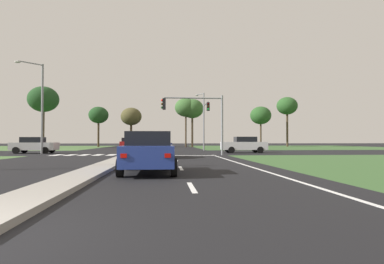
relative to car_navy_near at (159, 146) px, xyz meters
The scene contains 37 objects.
ground_plane 10.27m from the car_navy_near, 103.27° to the left, with size 200.00×200.00×0.00m, color black.
grass_verge_far_right 41.53m from the car_navy_near, 56.11° to the left, with size 35.00×35.00×0.01m, color #385B2D.
median_island_near 9.36m from the car_navy_near, 104.58° to the right, with size 1.20×22.00×0.14m, color gray.
median_island_far 35.05m from the car_navy_near, 93.85° to the left, with size 1.20×36.00×0.14m, color gray.
lane_dash_near 15.43m from the car_navy_near, 85.72° to the right, with size 0.14×2.00×0.01m, color silver.
lane_dash_second 9.47m from the car_navy_near, 83.01° to the right, with size 0.14×2.00×0.01m, color silver.
lane_dash_third 3.65m from the car_navy_near, 71.16° to the right, with size 0.14×2.00×0.01m, color silver.
lane_dash_fourth 2.98m from the car_navy_near, 66.41° to the left, with size 0.14×2.00×0.01m, color silver.
lane_dash_fifth 8.74m from the car_navy_near, 82.42° to the left, with size 0.14×2.00×0.01m, color silver.
edge_line_right 9.24m from the car_navy_near, 60.75° to the right, with size 0.14×24.00×0.01m, color silver.
stop_bar_near 3.40m from the car_navy_near, 63.95° to the left, with size 6.40×0.50×0.01m, color silver.
crosswalk_bar_near 10.00m from the car_navy_near, 151.43° to the left, with size 0.70×2.80×0.01m, color silver.
crosswalk_bar_second 9.01m from the car_navy_near, 147.92° to the left, with size 0.70×2.80×0.01m, color silver.
crosswalk_bar_third 8.06m from the car_navy_near, 143.55° to the left, with size 0.70×2.80×0.01m, color silver.
crosswalk_bar_fourth 7.17m from the car_navy_near, 138.05° to the left, with size 0.70×2.80×0.01m, color silver.
crosswalk_bar_fifth 6.37m from the car_navy_near, 131.06° to the left, with size 0.70×2.80×0.01m, color silver.
crosswalk_bar_sixth 5.69m from the car_navy_near, 122.20° to the left, with size 0.70×2.80×0.01m, color silver.
crosswalk_bar_seventh 5.17m from the car_navy_near, 111.23° to the left, with size 0.70×2.80×0.01m, color silver.
car_navy_near is the anchor object (origin of this frame).
car_red_second 23.17m from the car_navy_near, 101.87° to the left, with size 1.94×4.31×1.62m.
car_blue_third 11.36m from the car_navy_near, 90.91° to the right, with size 2.06×4.35×1.59m.
car_silver_fourth 15.06m from the car_navy_near, 143.95° to the left, with size 4.18×2.07×1.57m.
car_teal_sixth 37.78m from the car_navy_near, 97.23° to the left, with size 1.97×4.31×1.51m.
car_white_seventh 11.91m from the car_navy_near, 45.33° to the left, with size 4.52×1.99×1.62m.
car_grey_eighth 28.33m from the car_navy_near, 99.59° to the left, with size 1.99×4.26×1.58m.
traffic_signal_near_right 5.41m from the car_navy_near, 46.12° to the left, with size 5.24×0.32×5.07m.
traffic_signal_far_right 16.18m from the car_navy_near, 70.68° to the left, with size 0.32×4.53×5.81m.
street_lamp_second 14.10m from the car_navy_near, 146.07° to the left, with size 1.96×1.86×8.43m.
street_lamp_third 27.03m from the car_navy_near, 76.46° to the left, with size 1.32×1.59×8.53m.
pedestrian_at_median 19.88m from the car_navy_near, 96.06° to the left, with size 0.34×0.34×1.75m.
treeline_near 40.69m from the car_navy_near, 120.78° to the left, with size 5.17×5.17×10.54m.
treeline_second 41.35m from the car_navy_near, 107.13° to the left, with size 3.69×3.69×7.61m.
treeline_third 40.23m from the car_navy_near, 98.66° to the left, with size 3.96×3.96×7.50m.
treeline_fourth 37.68m from the car_navy_near, 81.51° to the left, with size 4.21×4.21×8.94m.
treeline_fifth 37.41m from the car_navy_near, 83.34° to the left, with size 4.05×4.05×9.06m.
treeline_sixth 43.80m from the car_navy_near, 63.87° to the left, with size 4.10×4.10×7.89m.
treeline_seventh 46.96m from the car_navy_near, 57.99° to the left, with size 4.09×4.09×9.85m.
Camera 1 is at (2.78, -4.14, 1.26)m, focal length 30.88 mm.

